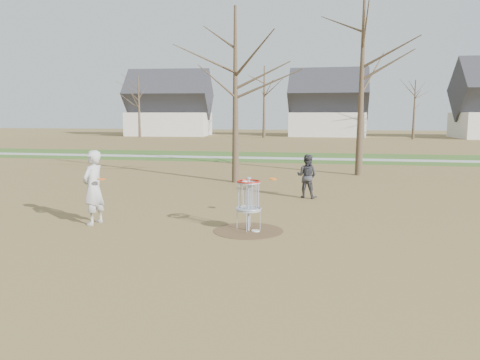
# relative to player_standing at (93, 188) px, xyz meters

# --- Properties ---
(ground) EXTENTS (160.00, 160.00, 0.00)m
(ground) POSITION_rel_player_standing_xyz_m (4.25, 0.02, -1.01)
(ground) COLOR brown
(ground) RESTS_ON ground
(green_band) EXTENTS (160.00, 8.00, 0.01)m
(green_band) POSITION_rel_player_standing_xyz_m (4.25, 21.02, -1.00)
(green_band) COLOR #2D5119
(green_band) RESTS_ON ground
(footpath) EXTENTS (160.00, 1.50, 0.01)m
(footpath) POSITION_rel_player_standing_xyz_m (4.25, 20.02, -0.99)
(footpath) COLOR #9E9E99
(footpath) RESTS_ON green_band
(dirt_circle) EXTENTS (1.80, 1.80, 0.01)m
(dirt_circle) POSITION_rel_player_standing_xyz_m (4.25, 0.02, -1.00)
(dirt_circle) COLOR #47331E
(dirt_circle) RESTS_ON ground
(player_standing) EXTENTS (0.59, 0.80, 2.02)m
(player_standing) POSITION_rel_player_standing_xyz_m (0.00, 0.00, 0.00)
(player_standing) COLOR #B8B8B8
(player_standing) RESTS_ON ground
(player_throwing) EXTENTS (0.89, 0.78, 1.56)m
(player_throwing) POSITION_rel_player_standing_xyz_m (5.51, 5.16, -0.23)
(player_throwing) COLOR #313135
(player_throwing) RESTS_ON ground
(disc_grounded) EXTENTS (0.22, 0.22, 0.02)m
(disc_grounded) POSITION_rel_player_standing_xyz_m (4.44, -0.02, -0.99)
(disc_grounded) COLOR white
(disc_grounded) RESTS_ON dirt_circle
(discs_in_play) EXTENTS (4.55, 2.00, 0.17)m
(discs_in_play) POSITION_rel_player_standing_xyz_m (2.63, 0.72, 0.20)
(discs_in_play) COLOR orange
(discs_in_play) RESTS_ON ground
(disc_golf_basket) EXTENTS (0.64, 0.64, 1.35)m
(disc_golf_basket) POSITION_rel_player_standing_xyz_m (4.25, 0.02, -0.09)
(disc_golf_basket) COLOR #9EA3AD
(disc_golf_basket) RESTS_ON ground
(bare_trees) EXTENTS (52.62, 44.98, 9.00)m
(bare_trees) POSITION_rel_player_standing_xyz_m (6.03, 35.81, 4.34)
(bare_trees) COLOR #382B1E
(bare_trees) RESTS_ON ground
(houses_row) EXTENTS (56.51, 10.01, 7.26)m
(houses_row) POSITION_rel_player_standing_xyz_m (8.57, 52.58, 2.51)
(houses_row) COLOR silver
(houses_row) RESTS_ON ground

